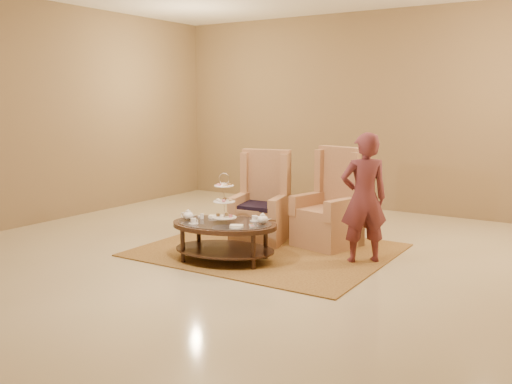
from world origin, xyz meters
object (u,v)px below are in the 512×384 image
Objects in this scene: tea_table at (224,230)px; armchair_right at (332,213)px; armchair_left at (262,211)px; person at (364,198)px.

tea_table is 1.60m from armchair_right.
armchair_left is at bearing -148.36° from armchair_right.
tea_table is 1.11m from armchair_left.
tea_table is 1.17× the size of armchair_left.
person is at bearing -21.48° from armchair_left.
armchair_right is 0.92m from person.
armchair_right reaches higher than tea_table.
tea_table is at bearing -105.19° from armchair_right.
person is (1.43, 0.88, 0.39)m from tea_table.
armchair_right reaches higher than armchair_left.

